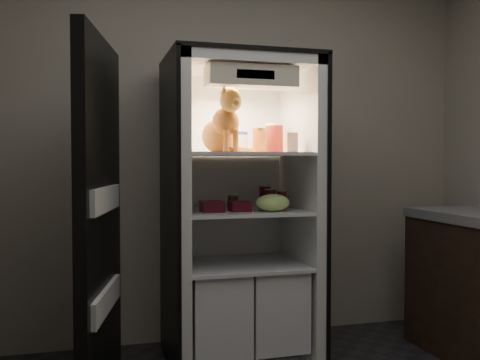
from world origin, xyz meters
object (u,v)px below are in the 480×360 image
(soda_can_b, at_px, (282,200))
(berry_box_right, at_px, (240,206))
(berry_box_left, at_px, (212,206))
(cream_carton, at_px, (291,143))
(soda_can_c, at_px, (270,199))
(refrigerator, at_px, (238,232))
(soda_can_a, at_px, (265,196))
(grape_bag, at_px, (273,203))
(tabby_cat, at_px, (222,128))
(mayo_tub, at_px, (240,142))
(parmesan_shaker, at_px, (233,139))
(salsa_jar, at_px, (259,140))
(pepper_jar, at_px, (274,138))
(condiment_jar, at_px, (233,201))

(soda_can_b, height_order, berry_box_right, soda_can_b)
(soda_can_b, height_order, berry_box_left, soda_can_b)
(cream_carton, relative_size, soda_can_c, 0.94)
(refrigerator, distance_m, soda_can_a, 0.31)
(berry_box_left, bearing_deg, grape_bag, -9.63)
(tabby_cat, bearing_deg, berry_box_right, -34.44)
(mayo_tub, bearing_deg, parmesan_shaker, -122.92)
(refrigerator, relative_size, soda_can_b, 16.64)
(cream_carton, bearing_deg, salsa_jar, 129.97)
(soda_can_b, xyz_separation_m, berry_box_left, (-0.46, -0.09, -0.02))
(tabby_cat, xyz_separation_m, soda_can_a, (0.34, 0.21, -0.43))
(pepper_jar, bearing_deg, condiment_jar, -175.18)
(soda_can_b, distance_m, grape_bag, 0.18)
(parmesan_shaker, relative_size, pepper_jar, 0.86)
(cream_carton, bearing_deg, soda_can_c, 128.40)
(tabby_cat, distance_m, salsa_jar, 0.29)
(parmesan_shaker, bearing_deg, pepper_jar, 16.71)
(soda_can_b, relative_size, berry_box_left, 0.88)
(parmesan_shaker, height_order, berry_box_right, parmesan_shaker)
(parmesan_shaker, height_order, grape_bag, parmesan_shaker)
(tabby_cat, height_order, soda_can_c, tabby_cat)
(soda_can_a, relative_size, soda_can_c, 1.09)
(pepper_jar, distance_m, berry_box_right, 0.56)
(mayo_tub, distance_m, salsa_jar, 0.15)
(pepper_jar, relative_size, soda_can_b, 1.69)
(refrigerator, distance_m, pepper_jar, 0.65)
(refrigerator, distance_m, grape_bag, 0.33)
(grape_bag, xyz_separation_m, berry_box_left, (-0.36, 0.06, -0.02))
(tabby_cat, xyz_separation_m, soda_can_c, (0.31, 0.04, -0.43))
(refrigerator, xyz_separation_m, soda_can_b, (0.26, -0.07, 0.21))
(mayo_tub, xyz_separation_m, pepper_jar, (0.22, -0.03, 0.03))
(tabby_cat, bearing_deg, cream_carton, -23.41)
(pepper_jar, bearing_deg, refrigerator, -167.60)
(cream_carton, xyz_separation_m, berry_box_left, (-0.47, 0.04, -0.38))
(refrigerator, height_order, parmesan_shaker, refrigerator)
(berry_box_left, distance_m, berry_box_right, 0.17)
(soda_can_a, bearing_deg, soda_can_b, -69.42)
(berry_box_right, bearing_deg, soda_can_b, 17.97)
(salsa_jar, distance_m, cream_carton, 0.22)
(mayo_tub, bearing_deg, soda_can_b, -35.62)
(tabby_cat, bearing_deg, soda_can_a, 19.06)
(grape_bag, bearing_deg, pepper_jar, 68.81)
(salsa_jar, distance_m, grape_bag, 0.42)
(refrigerator, bearing_deg, condiment_jar, 130.08)
(soda_can_a, height_order, berry_box_left, soda_can_a)
(refrigerator, bearing_deg, salsa_jar, -15.58)
(berry_box_left, bearing_deg, tabby_cat, 20.38)
(pepper_jar, bearing_deg, tabby_cat, -154.11)
(berry_box_right, bearing_deg, pepper_jar, 37.36)
(condiment_jar, bearing_deg, berry_box_left, -132.72)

